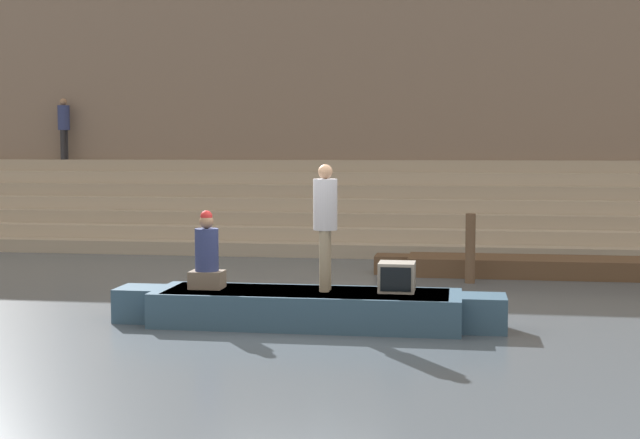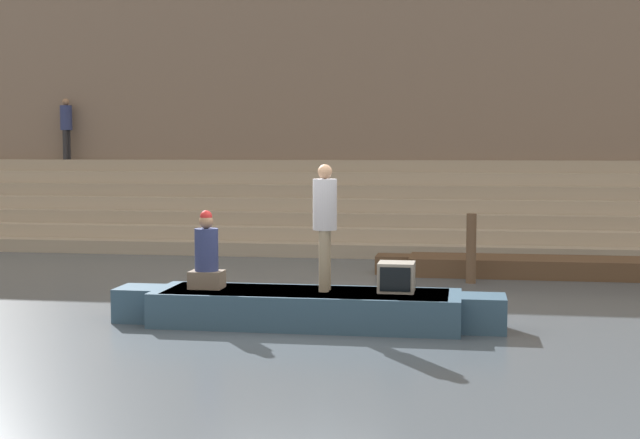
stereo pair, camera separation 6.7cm
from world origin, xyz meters
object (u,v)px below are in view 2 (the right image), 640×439
object	(u,v)px
rowboat_main	(306,307)
person_standing	(325,218)
person_rowing	(207,257)
person_on_steps	(66,124)
tv_set	(396,277)
mooring_post	(471,248)
moored_boat_shore	(533,266)

from	to	relation	value
rowboat_main	person_standing	distance (m)	1.27
rowboat_main	person_rowing	distance (m)	1.58
person_standing	person_on_steps	bearing A→B (deg)	117.53
tv_set	mooring_post	size ratio (longest dim) A/B	0.39
mooring_post	person_standing	bearing A→B (deg)	-115.81
person_standing	tv_set	world-z (taller)	person_standing
person_standing	mooring_post	distance (m)	4.75
person_rowing	tv_set	xyz separation A→B (m)	(2.67, 0.11, -0.24)
rowboat_main	person_on_steps	xyz separation A→B (m)	(-8.64, 11.09, 2.85)
tv_set	mooring_post	distance (m)	4.28
person_rowing	moored_boat_shore	xyz separation A→B (m)	(4.91, 5.37, -0.73)
rowboat_main	person_rowing	world-z (taller)	person_rowing
moored_boat_shore	mooring_post	world-z (taller)	mooring_post
moored_boat_shore	person_on_steps	distance (m)	13.70
rowboat_main	person_standing	xyz separation A→B (m)	(0.25, 0.08, 1.24)
rowboat_main	mooring_post	world-z (taller)	mooring_post
moored_boat_shore	rowboat_main	bearing A→B (deg)	-124.44
rowboat_main	person_on_steps	world-z (taller)	person_on_steps
person_on_steps	rowboat_main	bearing A→B (deg)	-27.19
rowboat_main	moored_boat_shore	bearing A→B (deg)	54.28
tv_set	person_on_steps	distance (m)	14.94
person_standing	tv_set	bearing A→B (deg)	-7.86
person_standing	person_rowing	size ratio (longest dim) A/B	1.59
tv_set	person_rowing	bearing A→B (deg)	-177.35
moored_boat_shore	person_on_steps	world-z (taller)	person_on_steps
person_standing	moored_boat_shore	distance (m)	6.36
person_rowing	moored_boat_shore	size ratio (longest dim) A/B	0.18
rowboat_main	person_rowing	bearing A→B (deg)	175.54
rowboat_main	person_rowing	size ratio (longest dim) A/B	4.93
rowboat_main	tv_set	xyz separation A→B (m)	(1.24, 0.14, 0.43)
person_on_steps	person_standing	bearing A→B (deg)	-26.19
tv_set	moored_boat_shore	distance (m)	5.74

